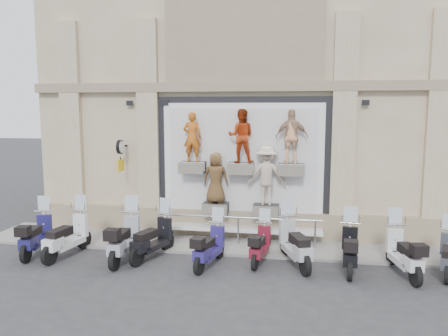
{
  "coord_description": "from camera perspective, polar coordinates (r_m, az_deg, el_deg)",
  "views": [
    {
      "loc": [
        1.71,
        -10.78,
        4.19
      ],
      "look_at": [
        -0.42,
        1.9,
        2.42
      ],
      "focal_mm": 35.0,
      "sensor_mm": 36.0,
      "label": 1
    }
  ],
  "objects": [
    {
      "name": "shop_vitrine",
      "position": [
        13.73,
        2.82,
        0.27
      ],
      "size": [
        5.6,
        0.83,
        4.3
      ],
      "color": "black",
      "rests_on": "ground"
    },
    {
      "name": "scooter_d",
      "position": [
        12.44,
        -9.34,
        -8.07
      ],
      "size": [
        1.14,
        2.06,
        1.61
      ],
      "primitive_type": null,
      "rotation": [
        0.0,
        0.0,
        -0.3
      ],
      "color": "black",
      "rests_on": "ground"
    },
    {
      "name": "scooter_c",
      "position": [
        12.42,
        -12.93,
        -7.94
      ],
      "size": [
        0.7,
        2.12,
        1.71
      ],
      "primitive_type": null,
      "rotation": [
        0.0,
        0.0,
        0.04
      ],
      "color": "#9497A1",
      "rests_on": "ground"
    },
    {
      "name": "scooter_h",
      "position": [
        11.86,
        16.16,
        -9.18
      ],
      "size": [
        0.75,
        1.97,
        1.56
      ],
      "primitive_type": null,
      "rotation": [
        0.0,
        0.0,
        -0.1
      ],
      "color": "black",
      "rests_on": "ground"
    },
    {
      "name": "ground",
      "position": [
        11.69,
        0.49,
        -13.16
      ],
      "size": [
        90.0,
        90.0,
        0.0
      ],
      "primitive_type": "plane",
      "color": "#2F2F32",
      "rests_on": "ground"
    },
    {
      "name": "scooter_j",
      "position": [
        12.47,
        27.27,
        -9.18
      ],
      "size": [
        1.02,
        1.86,
        1.45
      ],
      "primitive_type": null,
      "rotation": [
        0.0,
        0.0,
        -0.3
      ],
      "color": "#31353C",
      "rests_on": "ground"
    },
    {
      "name": "scooter_b",
      "position": [
        13.2,
        -19.85,
        -7.36
      ],
      "size": [
        0.91,
        2.12,
        1.67
      ],
      "primitive_type": null,
      "rotation": [
        0.0,
        0.0,
        -0.16
      ],
      "color": "silver",
      "rests_on": "ground"
    },
    {
      "name": "scooter_e",
      "position": [
        11.73,
        -1.91,
        -9.27
      ],
      "size": [
        0.91,
        1.89,
        1.48
      ],
      "primitive_type": null,
      "rotation": [
        0.0,
        0.0,
        -0.21
      ],
      "color": "navy",
      "rests_on": "ground"
    },
    {
      "name": "scooter_i",
      "position": [
        11.98,
        22.46,
        -9.21
      ],
      "size": [
        0.92,
        2.04,
        1.6
      ],
      "primitive_type": null,
      "rotation": [
        0.0,
        0.0,
        0.18
      ],
      "color": "silver",
      "rests_on": "ground"
    },
    {
      "name": "clock_sign_bracket",
      "position": [
        14.46,
        -13.36,
        2.12
      ],
      "size": [
        0.1,
        0.8,
        1.02
      ],
      "color": "black",
      "rests_on": "ground"
    },
    {
      "name": "guard_rail",
      "position": [
        13.42,
        1.85,
        -8.28
      ],
      "size": [
        5.06,
        0.1,
        0.93
      ],
      "primitive_type": null,
      "color": "#9EA0A5",
      "rests_on": "ground"
    },
    {
      "name": "scooter_f",
      "position": [
        12.03,
        4.76,
        -9.09
      ],
      "size": [
        0.72,
        1.75,
        1.38
      ],
      "primitive_type": null,
      "rotation": [
        0.0,
        0.0,
        -0.14
      ],
      "color": "maroon",
      "rests_on": "ground"
    },
    {
      "name": "scooter_g",
      "position": [
        11.89,
        9.27,
        -8.6
      ],
      "size": [
        1.3,
        2.16,
        1.69
      ],
      "primitive_type": null,
      "rotation": [
        0.0,
        0.0,
        0.36
      ],
      "color": "#9FA0A6",
      "rests_on": "ground"
    },
    {
      "name": "sidewalk",
      "position": [
        13.64,
        1.9,
        -9.88
      ],
      "size": [
        16.0,
        2.2,
        0.08
      ],
      "primitive_type": "cube",
      "color": "gray",
      "rests_on": "ground"
    },
    {
      "name": "building",
      "position": [
        17.95,
        4.14,
        13.6
      ],
      "size": [
        14.0,
        8.6,
        12.0
      ],
      "primitive_type": null,
      "color": "beige",
      "rests_on": "ground"
    },
    {
      "name": "scooter_a",
      "position": [
        13.73,
        -23.35,
        -7.14
      ],
      "size": [
        0.87,
        2.02,
        1.59
      ],
      "primitive_type": null,
      "rotation": [
        0.0,
        0.0,
        0.16
      ],
      "color": "#19164D",
      "rests_on": "ground"
    }
  ]
}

